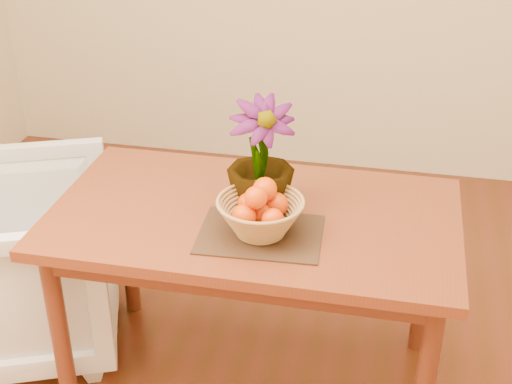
% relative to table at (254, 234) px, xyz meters
% --- Properties ---
extents(table, '(1.40, 0.80, 0.75)m').
position_rel_table_xyz_m(table, '(0.00, 0.00, 0.00)').
color(table, maroon).
rests_on(table, floor).
extents(placemat, '(0.41, 0.32, 0.01)m').
position_rel_table_xyz_m(placemat, '(0.05, -0.14, 0.09)').
color(placemat, '#3C2616').
rests_on(placemat, table).
extents(wicker_basket, '(0.29, 0.29, 0.12)m').
position_rel_table_xyz_m(wicker_basket, '(0.05, -0.14, 0.15)').
color(wicker_basket, tan).
rests_on(wicker_basket, placemat).
extents(orange_pile, '(0.17, 0.17, 0.14)m').
position_rel_table_xyz_m(orange_pile, '(0.05, -0.14, 0.20)').
color(orange_pile, red).
rests_on(orange_pile, wicker_basket).
extents(potted_plant, '(0.29, 0.29, 0.40)m').
position_rel_table_xyz_m(potted_plant, '(0.02, 0.01, 0.29)').
color(potted_plant, '#1A4814').
rests_on(potted_plant, table).
extents(armchair, '(0.99, 1.02, 0.82)m').
position_rel_table_xyz_m(armchair, '(-1.00, 0.04, -0.25)').
color(armchair, '#87715D').
rests_on(armchair, floor).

